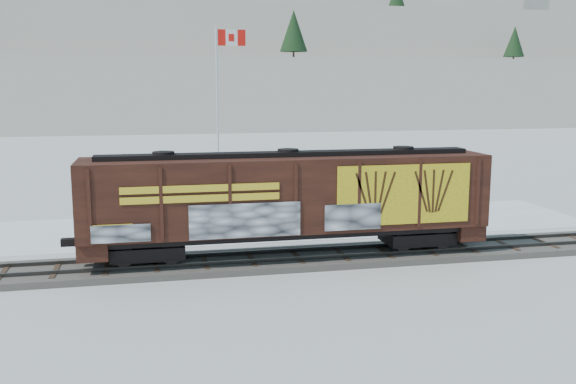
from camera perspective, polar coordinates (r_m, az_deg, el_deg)
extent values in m
plane|color=white|center=(27.88, -3.28, -6.45)|extent=(500.00, 500.00, 0.00)
cube|color=#59544C|center=(27.85, -3.28, -6.17)|extent=(50.00, 3.40, 0.28)
cube|color=#33302D|center=(27.10, -3.05, -6.14)|extent=(50.00, 0.10, 0.15)
cube|color=#33302D|center=(28.48, -3.51, -5.37)|extent=(50.00, 0.10, 0.15)
cube|color=white|center=(35.09, -5.17, -3.11)|extent=(40.00, 8.00, 0.03)
cube|color=white|center=(121.58, -10.32, 8.59)|extent=(360.00, 40.00, 12.00)
cube|color=white|center=(151.62, -10.78, 11.00)|extent=(360.00, 40.00, 24.00)
cube|color=white|center=(186.80, -11.12, 12.37)|extent=(360.00, 50.00, 35.00)
cone|color=black|center=(119.77, 0.51, 14.14)|extent=(5.04, 5.04, 7.38)
cone|color=black|center=(143.42, 19.48, 12.49)|extent=(4.20, 4.20, 6.15)
cube|color=black|center=(27.36, -12.36, -5.06)|extent=(3.00, 2.00, 0.90)
cube|color=black|center=(29.74, 11.35, -3.86)|extent=(3.00, 2.00, 0.90)
cylinder|color=black|center=(26.63, -14.41, -5.55)|extent=(0.90, 0.12, 0.90)
cube|color=black|center=(27.82, 0.01, -3.48)|extent=(17.35, 2.40, 0.25)
cube|color=#3D1A10|center=(27.49, 0.01, -0.05)|extent=(17.35, 3.00, 3.13)
cube|color=black|center=(27.26, 0.01, 3.41)|extent=(15.96, 0.90, 0.20)
cube|color=yellow|center=(27.41, 10.31, -0.23)|extent=(5.90, 0.03, 2.54)
cube|color=gold|center=(25.38, -7.71, -0.13)|extent=(6.25, 0.02, 0.70)
cube|color=silver|center=(25.78, -3.80, -2.55)|extent=(4.51, 0.03, 1.40)
cylinder|color=silver|center=(41.90, -6.14, -0.93)|extent=(0.90, 0.90, 0.20)
cylinder|color=silver|center=(41.26, -6.28, 6.65)|extent=(0.14, 0.14, 11.27)
cube|color=red|center=(41.35, -5.91, 13.50)|extent=(0.50, 0.07, 1.00)
cube|color=white|center=(41.42, -5.06, 13.51)|extent=(0.70, 0.09, 1.00)
cube|color=red|center=(41.51, -4.15, 13.51)|extent=(0.50, 0.07, 1.00)
imported|color=#A9ABB1|center=(33.35, -14.21, -2.66)|extent=(4.84, 3.36, 1.53)
imported|color=silver|center=(35.78, -3.87, -1.69)|extent=(4.43, 2.91, 1.38)
imported|color=#21252A|center=(34.22, 1.20, -2.11)|extent=(5.43, 3.20, 1.48)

